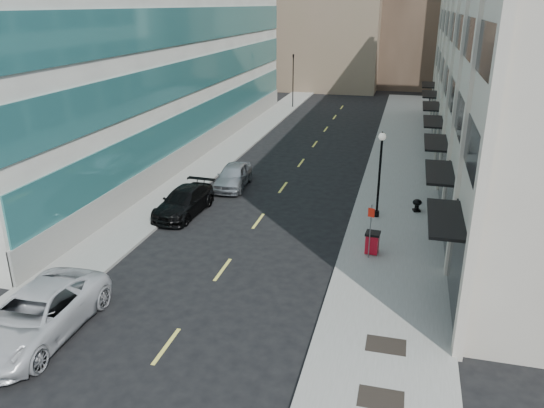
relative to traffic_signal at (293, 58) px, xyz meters
The scene contains 17 objects.
ground 48.65m from the traffic_signal, 83.46° to the right, with size 160.00×160.00×0.00m, color black.
sidewalk_right 31.38m from the traffic_signal, 65.10° to the right, with size 5.00×80.00×0.15m, color gray.
sidewalk_left 28.58m from the traffic_signal, 92.05° to the right, with size 3.00×80.00×0.15m, color gray.
building_left 23.84m from the traffic_signal, 116.45° to the right, with size 16.14×46.00×20.00m.
skyline_tan_far 31.63m from the traffic_signal, 105.82° to the left, with size 12.00×14.00×22.00m, color #7B6450.
skyline_stone 29.91m from the traffic_signal, 37.45° to the left, with size 10.00×14.00×20.00m, color beige.
grate_mid 49.11m from the traffic_signal, 74.43° to the right, with size 1.40×1.00×0.01m, color black.
grate_far 46.43m from the traffic_signal, 73.49° to the right, with size 1.40×1.00×0.01m, color black.
road_centerline 32.00m from the traffic_signal, 79.94° to the right, with size 0.15×68.20×0.01m.
traffic_signal is the anchor object (origin of this frame).
car_white_van 46.86m from the traffic_signal, 89.14° to the right, with size 2.93×6.35×1.77m, color silver.
car_black_pickup 34.38m from the traffic_signal, 88.24° to the right, with size 2.10×5.16×1.50m, color black.
car_silver_sedan 29.27m from the traffic_signal, 85.43° to the right, with size 1.86×4.62×1.57m, color #93989C.
trash_bin 39.07m from the traffic_signal, 71.94° to the right, with size 0.73×0.79×1.10m.
lamppost 34.25m from the traffic_signal, 69.60° to the right, with size 0.41×0.41×4.94m.
sign_post 39.43m from the traffic_signal, 72.35° to the right, with size 0.31×0.13×2.70m.
urn_planter 34.08m from the traffic_signal, 65.26° to the right, with size 0.53×0.53×0.73m.
Camera 1 is at (7.63, -12.44, 11.47)m, focal length 35.00 mm.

